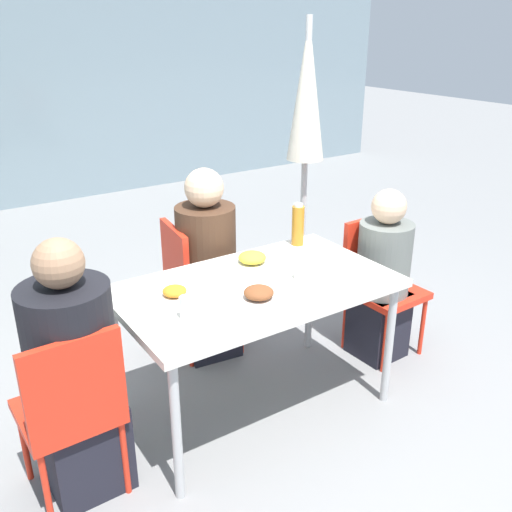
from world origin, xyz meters
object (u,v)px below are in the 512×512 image
object	(u,v)px
bottle	(298,225)
chair_far	(192,280)
drinking_cup	(187,308)
salad_bowl	(308,274)
person_right	(382,280)
closed_umbrella	(306,114)
person_left	(75,379)
chair_right	(378,276)
person_far	(207,270)
chair_left	(72,405)

from	to	relation	value
bottle	chair_far	bearing A→B (deg)	141.55
drinking_cup	salad_bowl	bearing A→B (deg)	2.93
person_right	closed_umbrella	bearing A→B (deg)	-99.11
chair_far	bottle	size ratio (longest dim) A/B	3.40
person_left	chair_far	size ratio (longest dim) A/B	1.40
person_left	drinking_cup	distance (m)	0.56
chair_right	person_right	bearing A→B (deg)	58.14
person_right	salad_bowl	xyz separation A→B (m)	(-0.68, -0.13, 0.26)
person_left	bottle	distance (m)	1.52
person_far	drinking_cup	world-z (taller)	person_far
person_left	salad_bowl	bearing A→B (deg)	-4.65
person_left	person_right	distance (m)	1.89
person_far	bottle	distance (m)	0.63
drinking_cup	chair_right	bearing A→B (deg)	9.67
person_far	drinking_cup	distance (m)	0.97
chair_right	bottle	bearing A→B (deg)	-24.05
salad_bowl	drinking_cup	bearing A→B (deg)	-177.07
person_far	closed_umbrella	xyz separation A→B (m)	(0.98, 0.32, 0.81)
person_left	drinking_cup	size ratio (longest dim) A/B	11.68
chair_right	closed_umbrella	bearing A→B (deg)	-96.64
chair_far	salad_bowl	distance (m)	0.89
closed_umbrella	person_left	bearing A→B (deg)	-153.61
person_far	chair_far	bearing A→B (deg)	-121.86
closed_umbrella	drinking_cup	distance (m)	1.95
chair_right	chair_far	size ratio (longest dim) A/B	1.00
chair_far	drinking_cup	world-z (taller)	same
salad_bowl	bottle	bearing A→B (deg)	59.19
chair_far	bottle	world-z (taller)	bottle
chair_left	person_far	size ratio (longest dim) A/B	0.71
chair_left	bottle	bearing A→B (deg)	14.25
bottle	salad_bowl	distance (m)	0.48
person_left	bottle	xyz separation A→B (m)	(1.45, 0.34, 0.31)
person_far	salad_bowl	world-z (taller)	person_far
person_right	person_left	bearing A→B (deg)	-0.34
chair_left	chair_right	size ratio (longest dim) A/B	1.00
chair_left	closed_umbrella	distance (m)	2.48
chair_far	closed_umbrella	size ratio (longest dim) A/B	0.43
person_left	bottle	world-z (taller)	person_left
chair_left	salad_bowl	xyz separation A→B (m)	(1.25, 0.02, 0.28)
person_far	bottle	bearing A→B (deg)	58.12
chair_right	person_far	distance (m)	1.06
chair_far	salad_bowl	world-z (taller)	chair_far
person_right	closed_umbrella	world-z (taller)	closed_umbrella
chair_far	chair_right	bearing A→B (deg)	65.60
person_right	chair_far	distance (m)	1.16
person_right	bottle	size ratio (longest dim) A/B	4.31
chair_far	person_right	bearing A→B (deg)	60.92
person_left	drinking_cup	xyz separation A→B (m)	(0.49, -0.10, 0.24)
chair_left	chair_right	world-z (taller)	same
chair_far	person_far	xyz separation A→B (m)	(0.07, -0.06, 0.07)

